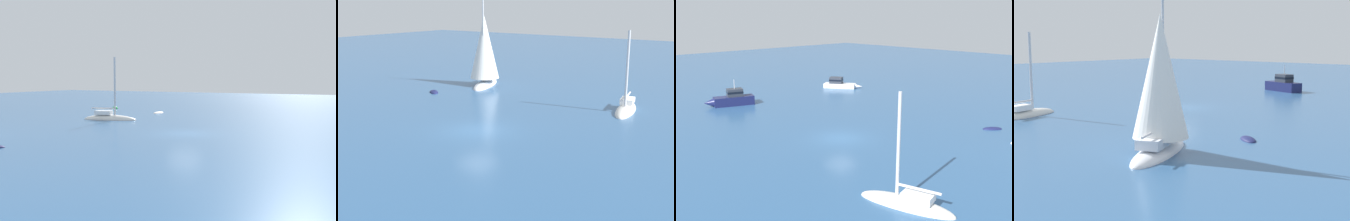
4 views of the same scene
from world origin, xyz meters
The scene contains 4 objects.
ground_plane centered at (0.00, 0.00, 0.00)m, with size 160.00×160.00×0.00m, color #2D5684.
sailboat centered at (10.35, -13.77, 3.29)m, with size 4.20×6.78×9.61m.
tender centered at (12.04, -7.93, 0.00)m, with size 1.94×1.79×0.41m.
ketch centered at (-6.03, -11.56, 0.14)m, with size 2.76×5.93×7.05m.
Camera 2 is at (-19.51, 23.31, 8.71)m, focal length 49.10 mm.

